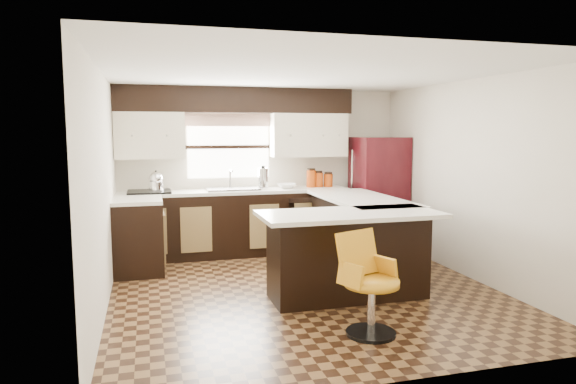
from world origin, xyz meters
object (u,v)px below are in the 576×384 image
object	(u,v)px
refrigerator	(378,193)
bar_chair	(372,285)
peninsula_long	(357,236)
peninsula_return	(348,256)

from	to	relation	value
refrigerator	bar_chair	bearing A→B (deg)	-116.13
peninsula_long	peninsula_return	distance (m)	1.11
peninsula_long	bar_chair	bearing A→B (deg)	-109.67
peninsula_long	bar_chair	size ratio (longest dim) A/B	2.16
refrigerator	peninsula_return	bearing A→B (deg)	-122.54
refrigerator	bar_chair	distance (m)	3.49
peninsula_return	refrigerator	distance (m)	2.53
peninsula_return	bar_chair	size ratio (longest dim) A/B	1.83
refrigerator	peninsula_long	bearing A→B (deg)	-125.91
peninsula_long	bar_chair	world-z (taller)	bar_chair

